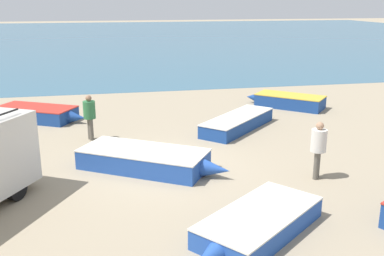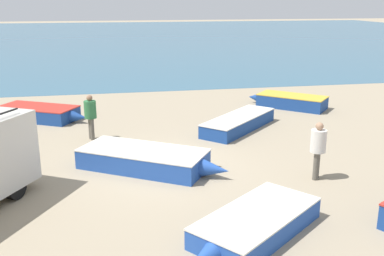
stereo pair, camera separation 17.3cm
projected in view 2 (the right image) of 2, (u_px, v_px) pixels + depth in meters
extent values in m
plane|color=gray|center=(163.00, 167.00, 14.19)|extent=(200.00, 200.00, 0.00)
cube|color=#33607A|center=(115.00, 36.00, 63.23)|extent=(120.00, 80.00, 0.01)
cylinder|color=black|center=(15.00, 187.00, 11.88)|extent=(0.52, 0.68, 0.66)
cube|color=navy|center=(239.00, 123.00, 18.29)|extent=(3.79, 3.78, 0.51)
cone|color=navy|center=(265.00, 111.00, 20.28)|extent=(0.98, 0.98, 0.48)
cube|color=silver|center=(239.00, 119.00, 18.24)|extent=(0.95, 0.96, 0.05)
cube|color=silver|center=(239.00, 117.00, 18.22)|extent=(3.83, 3.82, 0.04)
cube|color=navy|center=(38.00, 113.00, 19.75)|extent=(3.68, 2.96, 0.56)
cone|color=navy|center=(79.00, 117.00, 19.14)|extent=(0.90, 0.82, 0.53)
cube|color=#B22D23|center=(38.00, 109.00, 19.69)|extent=(0.85, 1.32, 0.05)
cube|color=#B22D23|center=(37.00, 107.00, 19.66)|extent=(3.72, 2.99, 0.04)
cube|color=#234CA3|center=(143.00, 159.00, 14.06)|extent=(4.19, 3.49, 0.58)
cone|color=#234CA3|center=(215.00, 169.00, 13.23)|extent=(1.02, 0.92, 0.55)
cube|color=silver|center=(143.00, 153.00, 14.00)|extent=(0.99, 1.41, 0.05)
cube|color=silver|center=(143.00, 150.00, 13.97)|extent=(4.23, 3.53, 0.04)
cube|color=#234CA3|center=(257.00, 223.00, 10.19)|extent=(3.50, 3.21, 0.46)
cube|color=silver|center=(257.00, 216.00, 10.14)|extent=(1.02, 1.21, 0.05)
cube|color=silver|center=(257.00, 213.00, 10.12)|extent=(3.54, 3.25, 0.04)
cube|color=navy|center=(292.00, 102.00, 21.90)|extent=(3.31, 3.18, 0.58)
cone|color=navy|center=(255.00, 97.00, 22.86)|extent=(0.89, 0.88, 0.55)
cube|color=gold|center=(292.00, 97.00, 21.83)|extent=(1.02, 1.10, 0.05)
cube|color=gold|center=(292.00, 96.00, 21.81)|extent=(3.34, 3.21, 0.04)
cylinder|color=#5B564C|center=(91.00, 128.00, 17.00)|extent=(0.16, 0.16, 0.83)
cylinder|color=#5B564C|center=(92.00, 129.00, 16.86)|extent=(0.16, 0.16, 0.83)
cylinder|color=#2D6B3D|center=(90.00, 110.00, 16.73)|extent=(0.45, 0.45, 0.66)
sphere|color=#8C664C|center=(89.00, 98.00, 16.60)|extent=(0.22, 0.22, 0.22)
cylinder|color=#5B564C|center=(316.00, 166.00, 13.12)|extent=(0.16, 0.16, 0.84)
cylinder|color=#5B564C|center=(317.00, 164.00, 13.27)|extent=(0.16, 0.16, 0.84)
cylinder|color=silver|center=(318.00, 141.00, 12.99)|extent=(0.45, 0.45, 0.66)
sphere|color=tan|center=(320.00, 126.00, 12.86)|extent=(0.23, 0.23, 0.23)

